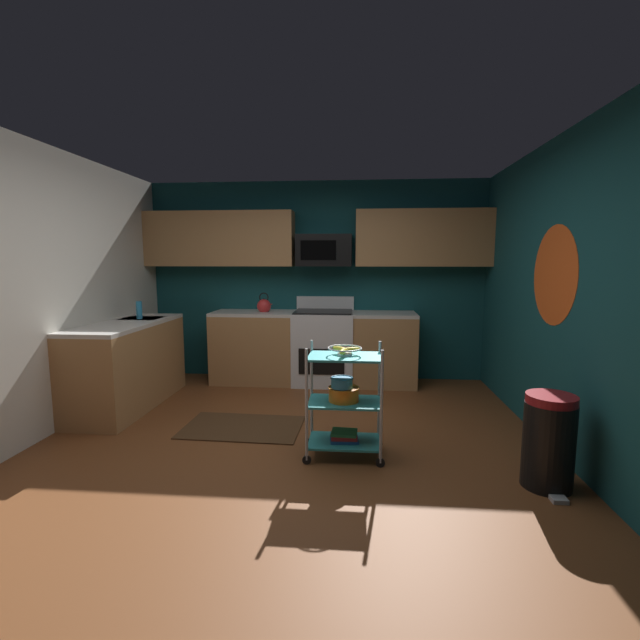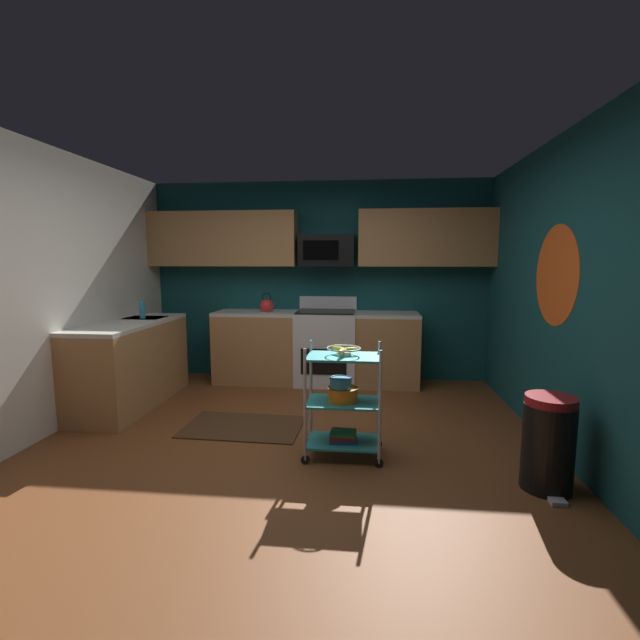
{
  "view_description": "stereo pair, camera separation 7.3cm",
  "coord_description": "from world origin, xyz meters",
  "px_view_note": "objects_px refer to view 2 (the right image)",
  "views": [
    {
      "loc": [
        0.57,
        -3.52,
        1.57
      ],
      "look_at": [
        0.24,
        0.38,
        1.05
      ],
      "focal_mm": 25.05,
      "sensor_mm": 36.0,
      "label": 1
    },
    {
      "loc": [
        0.65,
        -3.51,
        1.57
      ],
      "look_at": [
        0.24,
        0.38,
        1.05
      ],
      "focal_mm": 25.05,
      "sensor_mm": 36.0,
      "label": 2
    }
  ],
  "objects_px": {
    "dish_soap_bottle": "(142,310)",
    "trash_can": "(548,443)",
    "mixing_bowl_small": "(341,382)",
    "book_stack": "(343,436)",
    "mixing_bowl_large": "(343,394)",
    "kettle": "(267,306)",
    "fruit_bowl": "(344,350)",
    "oven_range": "(326,346)",
    "rolling_cart": "(343,402)",
    "microwave": "(327,250)"
  },
  "relations": [
    {
      "from": "dish_soap_bottle",
      "to": "trash_can",
      "type": "distance_m",
      "value": 4.21
    },
    {
      "from": "mixing_bowl_small",
      "to": "book_stack",
      "type": "bearing_deg",
      "value": 41.6
    },
    {
      "from": "mixing_bowl_large",
      "to": "kettle",
      "type": "xyz_separation_m",
      "value": [
        -1.1,
        2.17,
        0.48
      ]
    },
    {
      "from": "fruit_bowl",
      "to": "mixing_bowl_large",
      "type": "distance_m",
      "value": 0.36
    },
    {
      "from": "book_stack",
      "to": "dish_soap_bottle",
      "type": "distance_m",
      "value": 2.84
    },
    {
      "from": "book_stack",
      "to": "kettle",
      "type": "bearing_deg",
      "value": 117.04
    },
    {
      "from": "kettle",
      "to": "trash_can",
      "type": "xyz_separation_m",
      "value": [
        2.54,
        -2.54,
        -0.67
      ]
    },
    {
      "from": "book_stack",
      "to": "oven_range",
      "type": "bearing_deg",
      "value": 98.88
    },
    {
      "from": "fruit_bowl",
      "to": "kettle",
      "type": "height_order",
      "value": "kettle"
    },
    {
      "from": "mixing_bowl_large",
      "to": "book_stack",
      "type": "height_order",
      "value": "mixing_bowl_large"
    },
    {
      "from": "kettle",
      "to": "dish_soap_bottle",
      "type": "xyz_separation_m",
      "value": [
        -1.25,
        -0.83,
        0.02
      ]
    },
    {
      "from": "mixing_bowl_small",
      "to": "kettle",
      "type": "xyz_separation_m",
      "value": [
        -1.09,
        2.19,
        0.38
      ]
    },
    {
      "from": "trash_can",
      "to": "mixing_bowl_large",
      "type": "bearing_deg",
      "value": 165.49
    },
    {
      "from": "oven_range",
      "to": "rolling_cart",
      "type": "height_order",
      "value": "oven_range"
    },
    {
      "from": "mixing_bowl_small",
      "to": "dish_soap_bottle",
      "type": "relative_size",
      "value": 0.91
    },
    {
      "from": "rolling_cart",
      "to": "mixing_bowl_large",
      "type": "relative_size",
      "value": 3.63
    },
    {
      "from": "book_stack",
      "to": "microwave",
      "type": "bearing_deg",
      "value": 98.49
    },
    {
      "from": "oven_range",
      "to": "trash_can",
      "type": "distance_m",
      "value": 3.1
    },
    {
      "from": "dish_soap_bottle",
      "to": "trash_can",
      "type": "relative_size",
      "value": 0.3
    },
    {
      "from": "kettle",
      "to": "trash_can",
      "type": "relative_size",
      "value": 0.4
    },
    {
      "from": "oven_range",
      "to": "mixing_bowl_small",
      "type": "bearing_deg",
      "value": -81.74
    },
    {
      "from": "rolling_cart",
      "to": "mixing_bowl_small",
      "type": "bearing_deg",
      "value": -138.4
    },
    {
      "from": "oven_range",
      "to": "dish_soap_bottle",
      "type": "height_order",
      "value": "dish_soap_bottle"
    },
    {
      "from": "mixing_bowl_large",
      "to": "trash_can",
      "type": "distance_m",
      "value": 1.5
    },
    {
      "from": "oven_range",
      "to": "rolling_cart",
      "type": "distance_m",
      "value": 2.2
    },
    {
      "from": "fruit_bowl",
      "to": "dish_soap_bottle",
      "type": "relative_size",
      "value": 1.36
    },
    {
      "from": "fruit_bowl",
      "to": "mixing_bowl_small",
      "type": "relative_size",
      "value": 1.49
    },
    {
      "from": "mixing_bowl_small",
      "to": "oven_range",
      "type": "bearing_deg",
      "value": 98.26
    },
    {
      "from": "fruit_bowl",
      "to": "oven_range",
      "type": "bearing_deg",
      "value": 98.88
    },
    {
      "from": "rolling_cart",
      "to": "dish_soap_bottle",
      "type": "relative_size",
      "value": 4.57
    },
    {
      "from": "oven_range",
      "to": "mixing_bowl_large",
      "type": "relative_size",
      "value": 4.37
    },
    {
      "from": "microwave",
      "to": "mixing_bowl_small",
      "type": "relative_size",
      "value": 3.85
    },
    {
      "from": "microwave",
      "to": "trash_can",
      "type": "relative_size",
      "value": 1.06
    },
    {
      "from": "microwave",
      "to": "kettle",
      "type": "distance_m",
      "value": 1.05
    },
    {
      "from": "dish_soap_bottle",
      "to": "trash_can",
      "type": "bearing_deg",
      "value": -24.35
    },
    {
      "from": "book_stack",
      "to": "kettle",
      "type": "relative_size",
      "value": 0.91
    },
    {
      "from": "microwave",
      "to": "kettle",
      "type": "bearing_deg",
      "value": -171.96
    },
    {
      "from": "kettle",
      "to": "rolling_cart",
      "type": "bearing_deg",
      "value": -62.96
    },
    {
      "from": "microwave",
      "to": "mixing_bowl_small",
      "type": "xyz_separation_m",
      "value": [
        0.32,
        -2.3,
        -1.08
      ]
    },
    {
      "from": "mixing_bowl_large",
      "to": "kettle",
      "type": "height_order",
      "value": "kettle"
    },
    {
      "from": "rolling_cart",
      "to": "kettle",
      "type": "relative_size",
      "value": 3.47
    },
    {
      "from": "microwave",
      "to": "fruit_bowl",
      "type": "distance_m",
      "value": 2.45
    },
    {
      "from": "oven_range",
      "to": "rolling_cart",
      "type": "xyz_separation_m",
      "value": [
        0.34,
        -2.17,
        -0.03
      ]
    },
    {
      "from": "kettle",
      "to": "fruit_bowl",
      "type": "bearing_deg",
      "value": -62.96
    },
    {
      "from": "rolling_cart",
      "to": "mixing_bowl_small",
      "type": "xyz_separation_m",
      "value": [
        -0.02,
        -0.02,
        0.17
      ]
    },
    {
      "from": "mixing_bowl_large",
      "to": "trash_can",
      "type": "height_order",
      "value": "trash_can"
    },
    {
      "from": "oven_range",
      "to": "fruit_bowl",
      "type": "relative_size",
      "value": 4.04
    },
    {
      "from": "kettle",
      "to": "dish_soap_bottle",
      "type": "height_order",
      "value": "kettle"
    },
    {
      "from": "microwave",
      "to": "rolling_cart",
      "type": "distance_m",
      "value": 2.62
    },
    {
      "from": "microwave",
      "to": "kettle",
      "type": "height_order",
      "value": "microwave"
    }
  ]
}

